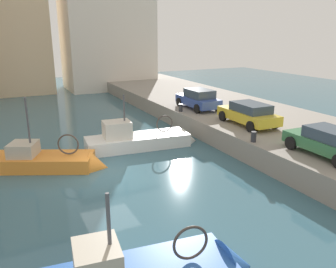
% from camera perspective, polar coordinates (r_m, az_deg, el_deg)
% --- Properties ---
extents(water_surface, '(80.00, 80.00, 0.00)m').
position_cam_1_polar(water_surface, '(17.25, -10.08, -6.59)').
color(water_surface, '#386070').
rests_on(water_surface, ground).
extents(quay_wall, '(9.00, 56.00, 1.20)m').
position_cam_1_polar(quay_wall, '(22.80, 18.68, 0.15)').
color(quay_wall, gray).
rests_on(quay_wall, ground).
extents(fishing_boat_white, '(7.09, 2.67, 4.17)m').
position_cam_1_polar(fishing_boat_white, '(20.89, -4.28, -1.79)').
color(fishing_boat_white, white).
rests_on(fishing_boat_white, ground).
extents(fishing_boat_orange, '(6.15, 4.13, 4.52)m').
position_cam_1_polar(fishing_boat_orange, '(18.70, -19.25, -5.08)').
color(fishing_boat_orange, orange).
rests_on(fishing_boat_orange, ground).
extents(parked_car_green, '(1.97, 4.10, 1.33)m').
position_cam_1_polar(parked_car_green, '(17.35, 25.20, -1.19)').
color(parked_car_green, '#387547').
rests_on(parked_car_green, quay_wall).
extents(parked_car_yellow, '(2.07, 4.27, 1.38)m').
position_cam_1_polar(parked_car_yellow, '(21.67, 13.29, 3.34)').
color(parked_car_yellow, gold).
rests_on(parked_car_yellow, quay_wall).
extents(parked_car_blue, '(1.94, 3.96, 1.47)m').
position_cam_1_polar(parked_car_blue, '(25.75, 5.07, 5.86)').
color(parked_car_blue, '#334C9E').
rests_on(parked_car_blue, quay_wall).
extents(mooring_bollard_mid, '(0.28, 0.28, 0.55)m').
position_cam_1_polar(mooring_bollard_mid, '(18.41, 14.07, -0.44)').
color(mooring_bollard_mid, '#2D2D33').
rests_on(mooring_bollard_mid, quay_wall).
extents(mooring_bollard_north, '(0.28, 0.28, 0.55)m').
position_cam_1_polar(mooring_bollard_north, '(24.82, 2.13, 4.40)').
color(mooring_bollard_north, '#2D2D33').
rests_on(mooring_bollard_north, quay_wall).
extents(waterfront_building_west, '(8.57, 6.70, 19.06)m').
position_cam_1_polar(waterfront_building_west, '(43.18, -25.59, 18.85)').
color(waterfront_building_west, beige).
rests_on(waterfront_building_west, ground).
extents(waterfront_building_west_mid, '(10.64, 7.23, 13.60)m').
position_cam_1_polar(waterfront_building_west_mid, '(43.75, -10.12, 16.50)').
color(waterfront_building_west_mid, silver).
rests_on(waterfront_building_west_mid, ground).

